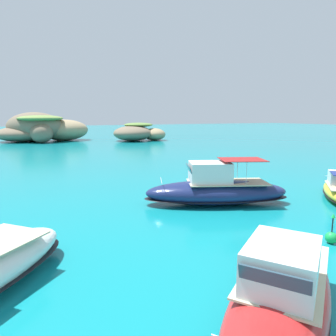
{
  "coord_description": "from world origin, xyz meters",
  "views": [
    {
      "loc": [
        -10.01,
        -2.71,
        6.02
      ],
      "look_at": [
        2.04,
        20.74,
        1.51
      ],
      "focal_mm": 32.5,
      "sensor_mm": 36.0,
      "label": 1
    }
  ],
  "objects_px": {
    "motorboat_red": "(282,295)",
    "islet_large": "(42,129)",
    "channel_buoy": "(331,236)",
    "motorboat_navy": "(216,190)",
    "islet_small": "(137,133)"
  },
  "relations": [
    {
      "from": "islet_large",
      "to": "islet_small",
      "type": "bearing_deg",
      "value": -22.78
    },
    {
      "from": "islet_large",
      "to": "channel_buoy",
      "type": "distance_m",
      "value": 71.41
    },
    {
      "from": "motorboat_red",
      "to": "motorboat_navy",
      "type": "distance_m",
      "value": 12.29
    },
    {
      "from": "islet_large",
      "to": "islet_small",
      "type": "distance_m",
      "value": 22.97
    },
    {
      "from": "motorboat_red",
      "to": "channel_buoy",
      "type": "height_order",
      "value": "motorboat_red"
    },
    {
      "from": "islet_large",
      "to": "islet_small",
      "type": "relative_size",
      "value": 1.59
    },
    {
      "from": "islet_large",
      "to": "motorboat_navy",
      "type": "xyz_separation_m",
      "value": [
        5.69,
        -63.1,
        -1.86
      ]
    },
    {
      "from": "islet_small",
      "to": "motorboat_navy",
      "type": "distance_m",
      "value": 56.38
    },
    {
      "from": "motorboat_navy",
      "to": "islet_large",
      "type": "bearing_deg",
      "value": 95.15
    },
    {
      "from": "islet_large",
      "to": "channel_buoy",
      "type": "relative_size",
      "value": 16.82
    },
    {
      "from": "motorboat_red",
      "to": "islet_large",
      "type": "bearing_deg",
      "value": 90.06
    },
    {
      "from": "motorboat_red",
      "to": "motorboat_navy",
      "type": "relative_size",
      "value": 0.85
    },
    {
      "from": "motorboat_red",
      "to": "channel_buoy",
      "type": "bearing_deg",
      "value": 24.28
    },
    {
      "from": "motorboat_red",
      "to": "channel_buoy",
      "type": "relative_size",
      "value": 5.94
    },
    {
      "from": "islet_large",
      "to": "channel_buoy",
      "type": "xyz_separation_m",
      "value": [
        6.69,
        -71.05,
        -2.52
      ]
    }
  ]
}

